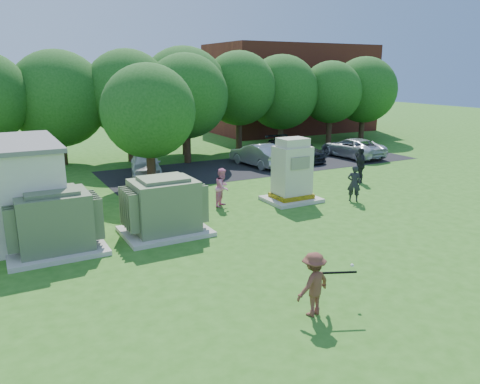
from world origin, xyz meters
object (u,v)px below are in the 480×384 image
person_at_picnic (223,187)px  car_white (146,164)px  person_by_generator (354,183)px  batter (313,284)px  generator_cabinet (292,174)px  picnic_table (175,188)px  car_silver_a (258,155)px  transformer_left (54,223)px  car_silver_b (352,148)px  person_walking_right (360,165)px  car_dark (295,149)px  transformer_right (164,207)px

person_at_picnic → car_white: 7.49m
person_by_generator → car_white: bearing=-13.3°
batter → car_white: bearing=-107.6°
generator_cabinet → picnic_table: 5.42m
car_white → car_silver_a: size_ratio=0.93×
person_by_generator → picnic_table: bearing=9.0°
transformer_left → car_silver_b: transformer_left is taller
person_walking_right → car_white: person_walking_right is taller
transformer_left → car_silver_b: 21.67m
person_at_picnic → car_dark: 11.66m
transformer_right → picnic_table: bearing=65.2°
car_silver_a → person_walking_right: bearing=105.5°
transformer_right → person_at_picnic: 4.01m
transformer_right → car_silver_a: transformer_right is taller
person_walking_right → car_dark: size_ratio=0.38×
transformer_right → car_white: 9.83m
car_dark → transformer_right: bearing=-142.3°
car_white → picnic_table: bearing=-78.2°
person_by_generator → car_silver_a: person_by_generator is taller
generator_cabinet → car_silver_a: (2.75, 7.62, -0.55)m
transformer_right → person_by_generator: (8.88, 0.04, -0.15)m
transformer_left → generator_cabinet: bearing=7.8°
picnic_table → person_walking_right: size_ratio=0.90×
picnic_table → car_dark: size_ratio=0.34×
car_white → car_silver_b: 13.99m
transformer_left → person_at_picnic: transformer_left is taller
person_by_generator → person_at_picnic: bearing=21.0°
person_at_picnic → car_dark: size_ratio=0.34×
generator_cabinet → batter: 10.12m
transformer_right → generator_cabinet: 6.60m
generator_cabinet → car_dark: size_ratio=0.58×
transformer_right → person_by_generator: 8.88m
car_silver_a → car_silver_b: car_silver_a is taller
transformer_right → person_by_generator: size_ratio=1.84×
person_walking_right → car_silver_b: (4.58, 5.76, -0.26)m
generator_cabinet → car_silver_a: generator_cabinet is taller
transformer_right → person_by_generator: transformer_right is taller
person_walking_right → person_by_generator: bearing=-23.2°
batter → picnic_table: bearing=-108.2°
car_white → batter: bearing=-79.5°
car_white → car_silver_b: bearing=10.0°
person_at_picnic → car_silver_a: size_ratio=0.39×
generator_cabinet → batter: generator_cabinet is taller
car_dark → generator_cabinet: bearing=-125.9°
transformer_left → car_dark: size_ratio=0.62×
transformer_left → car_white: size_ratio=0.77×
batter → person_by_generator: size_ratio=0.97×
generator_cabinet → car_white: 9.18m
picnic_table → person_by_generator: person_by_generator is taller
person_by_generator → car_white: (-6.58, 9.52, -0.15)m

